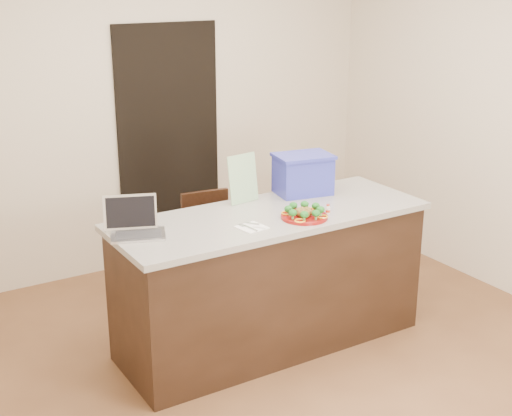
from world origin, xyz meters
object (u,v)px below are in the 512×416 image
laptop (134,224)px  chair (211,240)px  island (270,279)px  napkin (252,227)px  plate (304,216)px  blue_box (303,174)px  yogurt_bottle (328,210)px

laptop → chair: size_ratio=0.45×
island → laptop: laptop is taller
napkin → laptop: laptop is taller
plate → blue_box: 0.54m
blue_box → chair: size_ratio=0.51×
plate → blue_box: blue_box is taller
napkin → blue_box: bearing=32.0°
island → blue_box: bearing=30.2°
yogurt_bottle → chair: (-0.31, 1.02, -0.47)m
napkin → blue_box: blue_box is taller
island → yogurt_bottle: bearing=-33.8°
laptop → island: bearing=14.8°
napkin → laptop: size_ratio=0.42×
island → napkin: 0.55m
plate → yogurt_bottle: bearing=-4.0°
plate → laptop: bearing=163.7°
laptop → chair: (0.87, 0.71, -0.51)m
island → laptop: size_ratio=5.55×
laptop → yogurt_bottle: bearing=7.0°
yogurt_bottle → laptop: (-1.18, 0.31, 0.03)m
yogurt_bottle → napkin: bearing=176.6°
yogurt_bottle → chair: bearing=106.9°
yogurt_bottle → plate: bearing=176.0°
laptop → chair: laptop is taller
island → blue_box: blue_box is taller
island → blue_box: 0.77m
yogurt_bottle → laptop: 1.22m
island → chair: size_ratio=2.48×
plate → yogurt_bottle: yogurt_bottle is taller
island → laptop: (-0.88, 0.10, 0.52)m
plate → napkin: size_ratio=1.89×
island → napkin: size_ratio=13.24×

